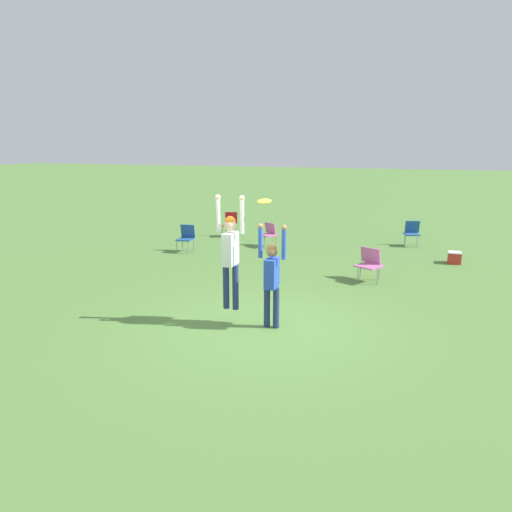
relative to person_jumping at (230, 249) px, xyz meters
name	(u,v)px	position (x,y,z in m)	size (l,w,h in m)	color
ground_plane	(263,326)	(0.64, 0.03, -1.47)	(120.00, 120.00, 0.00)	#56843D
person_jumping	(230,249)	(0.00, 0.00, 0.00)	(0.58, 0.44, 2.21)	navy
person_defending	(272,274)	(0.82, 0.02, -0.42)	(0.56, 0.41, 1.99)	navy
frisbee	(265,201)	(0.61, 0.19, 0.91)	(0.25, 0.25, 0.07)	yellow
camping_chair_0	(370,262)	(2.22, 3.94, -0.98)	(0.76, 0.82, 0.83)	gray
camping_chair_1	(186,236)	(-3.74, 5.60, -0.96)	(0.50, 0.53, 0.86)	gray
camping_chair_2	(269,233)	(-1.46, 7.21, -0.99)	(0.66, 0.71, 0.79)	gray
camping_chair_3	(230,222)	(-3.39, 8.53, -0.94)	(0.58, 0.63, 0.90)	gray
camping_chair_4	(412,231)	(3.09, 8.90, -0.97)	(0.59, 0.63, 0.84)	gray
cooler_box	(454,257)	(4.37, 6.65, -1.30)	(0.37, 0.40, 0.34)	red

